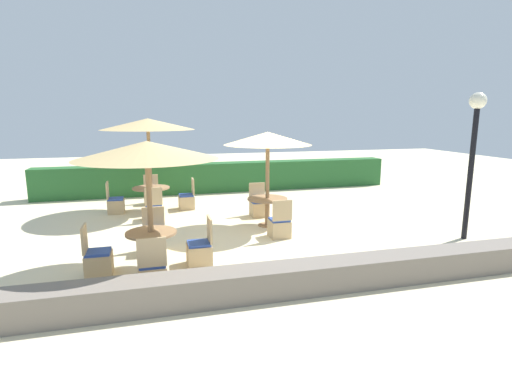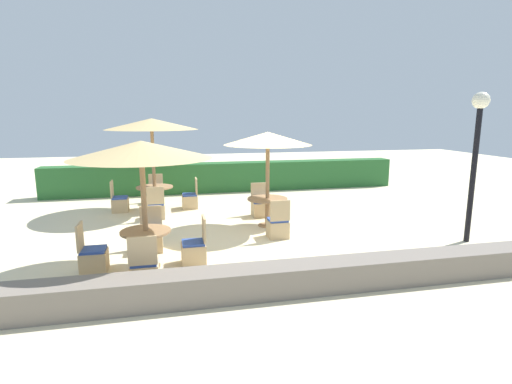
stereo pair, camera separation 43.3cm
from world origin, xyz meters
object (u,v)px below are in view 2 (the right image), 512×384
object	(u,v)px
parasol_back_left	(151,124)
patio_chair_front_left_east	(194,251)
round_table_back_left	(155,191)
patio_chair_front_left_south	(144,271)
parasol_center	(268,139)
parasol_front_left	(141,150)
patio_chair_back_left_east	(190,200)
patio_chair_front_left_west	(93,258)
patio_chair_back_left_south	(156,209)
lamp_post	(477,138)
patio_chair_center_north	(260,207)
patio_chair_center_south	(278,227)
patio_chair_back_left_west	(120,203)
round_table_front_left	(146,240)
patio_chair_back_left_north	(156,195)
round_table_center	(267,204)
patio_chair_front_left_north	(152,239)

from	to	relation	value
parasol_back_left	patio_chair_front_left_east	size ratio (longest dim) A/B	2.94
round_table_back_left	patio_chair_front_left_south	size ratio (longest dim) A/B	1.17
parasol_center	parasol_front_left	distance (m)	3.70
patio_chair_back_left_east	patio_chair_front_left_west	distance (m)	5.18
patio_chair_back_left_east	patio_chair_back_left_south	bearing A→B (deg)	137.04
lamp_post	patio_chair_center_north	world-z (taller)	lamp_post
patio_chair_center_south	patio_chair_center_north	xyz separation A→B (m)	(0.06, 2.06, 0.00)
patio_chair_back_left_east	patio_chair_front_left_west	xyz separation A→B (m)	(-2.03, -4.77, 0.00)
round_table_back_left	patio_chair_back_left_west	size ratio (longest dim) A/B	1.17
parasol_front_left	round_table_front_left	world-z (taller)	parasol_front_left
patio_chair_back_left_west	patio_chair_back_left_north	bearing A→B (deg)	133.57
parasol_back_left	patio_chair_back_left_north	size ratio (longest dim) A/B	2.94
lamp_post	parasol_front_left	world-z (taller)	lamp_post
parasol_center	round_table_center	bearing A→B (deg)	0.00
patio_chair_back_left_west	patio_chair_back_left_east	distance (m)	2.08
parasol_back_left	round_table_back_left	distance (m)	1.99
patio_chair_center_south	patio_chair_back_left_north	bearing A→B (deg)	122.83
round_table_front_left	patio_chair_front_left_east	size ratio (longest dim) A/B	1.00
patio_chair_back_left_west	patio_chair_back_left_south	xyz separation A→B (m)	(1.09, -1.06, 0.00)
patio_chair_back_left_south	parasol_front_left	xyz separation A→B (m)	(-0.09, -3.66, 1.95)
patio_chair_back_left_west	patio_chair_front_left_north	size ratio (longest dim) A/B	1.00
lamp_post	parasol_back_left	xyz separation A→B (m)	(-7.01, 4.66, 0.21)
parasol_center	patio_chair_center_south	bearing A→B (deg)	-90.32
round_table_center	patio_chair_center_south	world-z (taller)	patio_chair_center_south
patio_chair_back_left_west	patio_chair_back_left_south	size ratio (longest dim) A/B	1.00
patio_chair_back_left_south	parasol_front_left	bearing A→B (deg)	-91.38
round_table_front_left	patio_chair_back_left_west	bearing A→B (deg)	101.92
parasol_back_left	patio_chair_center_north	world-z (taller)	parasol_back_left
patio_chair_center_north	lamp_post	bearing A→B (deg)	141.33
round_table_center	round_table_back_left	bearing A→B (deg)	139.98
round_table_back_left	parasol_front_left	distance (m)	4.98
patio_chair_front_left_west	patio_chair_center_south	bearing A→B (deg)	108.48
patio_chair_center_north	round_table_front_left	bearing A→B (deg)	48.13
patio_chair_front_left_west	parasol_front_left	bearing A→B (deg)	92.24
lamp_post	patio_chair_back_left_south	size ratio (longest dim) A/B	3.57
lamp_post	patio_chair_back_left_south	distance (m)	8.11
parasol_back_left	parasol_front_left	distance (m)	4.72
patio_chair_back_left_north	patio_chair_back_left_south	world-z (taller)	same
round_table_back_left	patio_chair_front_left_east	world-z (taller)	patio_chair_front_left_east
round_table_back_left	parasol_center	bearing A→B (deg)	-40.02
patio_chair_back_left_east	parasol_center	xyz separation A→B (m)	(1.83, -2.45, 1.98)
patio_chair_back_left_west	patio_chair_center_north	xyz separation A→B (m)	(3.96, -1.42, 0.00)
parasol_front_left	round_table_back_left	bearing A→B (deg)	89.59
lamp_post	round_table_back_left	bearing A→B (deg)	146.39
patio_chair_back_left_east	patio_chair_back_left_west	bearing A→B (deg)	90.16
parasol_back_left	round_table_front_left	size ratio (longest dim) A/B	2.94
patio_chair_center_south	lamp_post	bearing A→B (deg)	-16.27
parasol_center	patio_chair_front_left_east	bearing A→B (deg)	-131.44
round_table_front_left	round_table_center	bearing A→B (deg)	38.07
round_table_back_left	patio_chair_center_south	xyz separation A→B (m)	(2.88, -3.45, -0.31)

